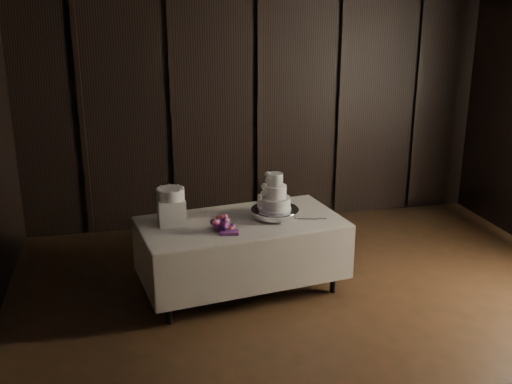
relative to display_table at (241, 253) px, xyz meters
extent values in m
cube|color=black|center=(0.64, -1.50, -0.44)|extent=(6.04, 7.04, 0.04)
cube|color=black|center=(0.64, 2.02, 1.08)|extent=(6.04, 0.04, 3.04)
cube|color=white|center=(0.00, 0.00, 0.34)|extent=(2.11, 1.31, 0.01)
cube|color=white|center=(0.00, 0.00, -0.06)|extent=(1.94, 1.17, 0.71)
cylinder|color=silver|center=(0.35, 0.02, 0.39)|extent=(0.59, 0.59, 0.09)
cylinder|color=white|center=(0.35, 0.02, 0.50)|extent=(0.31, 0.31, 0.12)
cylinder|color=white|center=(0.35, 0.02, 0.62)|extent=(0.23, 0.23, 0.12)
cylinder|color=white|center=(0.35, 0.02, 0.74)|extent=(0.16, 0.16, 0.12)
cube|color=white|center=(-0.68, 0.09, 0.47)|extent=(0.27, 0.27, 0.25)
cylinder|color=white|center=(-0.68, 0.09, 0.65)|extent=(0.34, 0.34, 0.11)
cube|color=silver|center=(0.61, -0.10, 0.35)|extent=(0.36, 0.12, 0.01)
camera|label=1|loc=(-1.09, -5.44, 2.42)|focal=42.00mm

